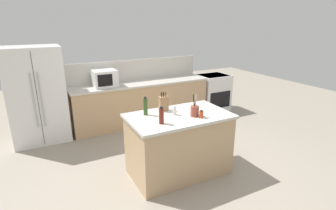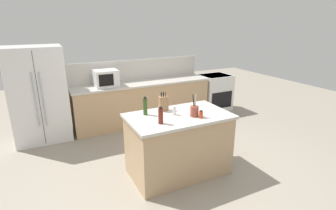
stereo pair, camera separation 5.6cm
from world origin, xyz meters
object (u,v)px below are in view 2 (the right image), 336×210
object	(u,v)px
olive_oil_bottle	(145,106)
knife_block	(163,103)
microwave	(106,78)
vinegar_bottle	(161,116)
utensil_crock	(194,111)
refrigerator	(39,95)
range_oven	(214,92)
spice_jar_paprika	(201,114)
salt_shaker	(174,111)

from	to	relation	value
olive_oil_bottle	knife_block	bearing A→B (deg)	9.15
microwave	knife_block	xyz separation A→B (m)	(0.39, -1.92, -0.06)
knife_block	vinegar_bottle	bearing A→B (deg)	-111.07
microwave	utensil_crock	bearing A→B (deg)	-73.94
refrigerator	range_oven	size ratio (longest dim) A/B	1.96
range_oven	knife_block	bearing A→B (deg)	-141.19
spice_jar_paprika	olive_oil_bottle	bearing A→B (deg)	143.59
refrigerator	microwave	xyz separation A→B (m)	(1.29, -0.05, 0.21)
utensil_crock	spice_jar_paprika	bearing A→B (deg)	-66.80
knife_block	olive_oil_bottle	world-z (taller)	knife_block
refrigerator	olive_oil_bottle	distance (m)	2.44
refrigerator	spice_jar_paprika	world-z (taller)	refrigerator
vinegar_bottle	salt_shaker	bearing A→B (deg)	34.31
spice_jar_paprika	olive_oil_bottle	world-z (taller)	olive_oil_bottle
knife_block	spice_jar_paprika	xyz separation A→B (m)	(0.33, -0.53, -0.06)
refrigerator	range_oven	xyz separation A→B (m)	(4.06, -0.05, -0.44)
salt_shaker	olive_oil_bottle	xyz separation A→B (m)	(-0.37, 0.19, 0.07)
microwave	refrigerator	bearing A→B (deg)	177.71
refrigerator	microwave	world-z (taller)	refrigerator
refrigerator	spice_jar_paprika	distance (m)	3.20
salt_shaker	olive_oil_bottle	world-z (taller)	olive_oil_bottle
refrigerator	spice_jar_paprika	size ratio (longest dim) A/B	16.01
microwave	utensil_crock	world-z (taller)	microwave
range_oven	microwave	bearing A→B (deg)	180.00
microwave	vinegar_bottle	world-z (taller)	microwave
vinegar_bottle	olive_oil_bottle	distance (m)	0.41
salt_shaker	vinegar_bottle	xyz separation A→B (m)	(-0.32, -0.22, 0.05)
refrigerator	spice_jar_paprika	xyz separation A→B (m)	(2.00, -2.49, 0.09)
spice_jar_paprika	salt_shaker	world-z (taller)	salt_shaker
range_oven	salt_shaker	world-z (taller)	salt_shaker
refrigerator	microwave	distance (m)	1.30
microwave	knife_block	distance (m)	1.96
refrigerator	range_oven	distance (m)	4.08
microwave	olive_oil_bottle	xyz separation A→B (m)	(0.07, -1.97, -0.04)
knife_block	salt_shaker	bearing A→B (deg)	-67.95
refrigerator	salt_shaker	world-z (taller)	refrigerator
refrigerator	microwave	size ratio (longest dim) A/B	3.82
olive_oil_bottle	spice_jar_paprika	bearing A→B (deg)	-36.41
knife_block	range_oven	bearing A→B (deg)	47.38
utensil_crock	olive_oil_bottle	bearing A→B (deg)	148.19
vinegar_bottle	refrigerator	bearing A→B (deg)	120.22
spice_jar_paprika	olive_oil_bottle	xyz separation A→B (m)	(-0.64, 0.48, 0.08)
range_oven	spice_jar_paprika	xyz separation A→B (m)	(-2.06, -2.44, 0.53)
salt_shaker	refrigerator	bearing A→B (deg)	128.11
utensil_crock	spice_jar_paprika	distance (m)	0.12
microwave	olive_oil_bottle	world-z (taller)	microwave
range_oven	olive_oil_bottle	distance (m)	3.39
microwave	salt_shaker	size ratio (longest dim) A/B	3.72
refrigerator	vinegar_bottle	bearing A→B (deg)	-59.78
refrigerator	utensil_crock	size ratio (longest dim) A/B	5.64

